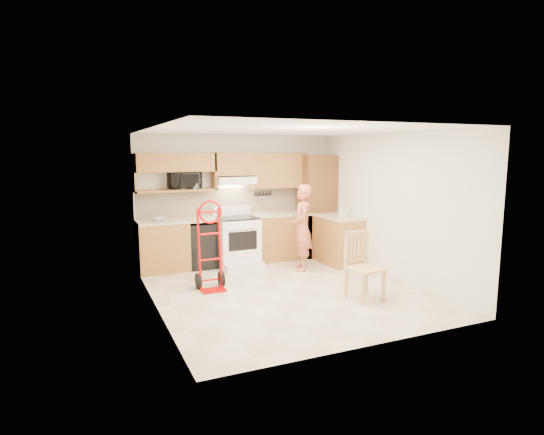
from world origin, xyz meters
TOP-DOWN VIEW (x-y plane):
  - floor at (0.00, 0.00)m, footprint 4.00×4.50m
  - ceiling at (0.00, 0.00)m, footprint 4.00×4.50m
  - wall_back at (0.00, 2.26)m, footprint 4.00×0.02m
  - wall_front at (0.00, -2.26)m, footprint 4.00×0.02m
  - wall_left at (-2.01, 0.00)m, footprint 0.02×4.50m
  - wall_right at (2.01, 0.00)m, footprint 0.02×4.50m
  - backsplash at (0.00, 2.23)m, footprint 3.92×0.03m
  - lower_cab_left at (-1.55, 1.95)m, footprint 0.90×0.60m
  - dishwasher at (-0.80, 1.95)m, footprint 0.60×0.60m
  - lower_cab_right at (0.83, 1.95)m, footprint 1.14×0.60m
  - countertop_left at (-1.25, 1.95)m, footprint 1.50×0.63m
  - countertop_right at (0.83, 1.95)m, footprint 1.14×0.63m
  - cab_return_right at (1.70, 1.15)m, footprint 0.60×1.00m
  - countertop_return at (1.70, 1.15)m, footprint 0.63×1.00m
  - pantry_tall at (1.65, 1.95)m, footprint 0.70×0.60m
  - upper_cab_left at (-1.25, 2.08)m, footprint 1.50×0.33m
  - upper_shelf_mw at (-1.25, 2.08)m, footprint 1.50×0.33m
  - upper_cab_center at (-0.12, 2.08)m, footprint 0.76×0.33m
  - upper_cab_right at (0.83, 2.08)m, footprint 1.14×0.33m
  - range_hood at (-0.12, 2.02)m, footprint 0.76×0.46m
  - knife_strip at (0.55, 2.21)m, footprint 0.40×0.05m
  - microwave at (-1.09, 2.08)m, footprint 0.59×0.42m
  - range at (-0.19, 1.67)m, footprint 0.76×1.00m
  - person at (0.82, 0.99)m, footprint 0.56×0.68m
  - hand_truck at (-1.05, 0.50)m, footprint 0.52×0.48m
  - dining_chair at (0.89, -0.88)m, footprint 0.49×0.53m
  - soap_bottle at (1.70, 1.02)m, footprint 0.10×0.11m
  - bowl at (-1.59, 1.95)m, footprint 0.25×0.25m

SIDE VIEW (x-z plane):
  - floor at x=0.00m, z-range -0.02..0.00m
  - dishwasher at x=-0.80m, z-range 0.00..0.85m
  - lower_cab_left at x=-1.55m, z-range 0.00..0.90m
  - lower_cab_right at x=0.83m, z-range 0.00..0.90m
  - cab_return_right at x=1.70m, z-range 0.00..0.90m
  - dining_chair at x=0.89m, z-range 0.00..1.01m
  - range at x=-0.19m, z-range 0.00..1.12m
  - hand_truck at x=-1.05m, z-range 0.00..1.29m
  - person at x=0.82m, z-range 0.00..1.59m
  - countertop_left at x=-1.25m, z-range 0.90..0.94m
  - countertop_right at x=0.83m, z-range 0.90..0.94m
  - countertop_return at x=1.70m, z-range 0.90..0.94m
  - bowl at x=-1.59m, z-range 0.94..1.00m
  - soap_bottle at x=1.70m, z-range 0.94..1.15m
  - pantry_tall at x=1.65m, z-range 0.00..2.10m
  - backsplash at x=0.00m, z-range 0.92..1.48m
  - knife_strip at x=0.55m, z-range 1.09..1.39m
  - wall_back at x=0.00m, z-range 0.00..2.50m
  - wall_front at x=0.00m, z-range 0.00..2.50m
  - wall_left at x=-2.01m, z-range 0.00..2.50m
  - wall_right at x=2.01m, z-range 0.00..2.50m
  - upper_shelf_mw at x=-1.25m, z-range 1.45..1.49m
  - range_hood at x=-0.12m, z-range 1.56..1.70m
  - microwave at x=-1.09m, z-range 1.49..1.81m
  - upper_cab_right at x=0.83m, z-range 1.45..2.15m
  - upper_cab_center at x=-0.12m, z-range 1.72..2.16m
  - upper_cab_left at x=-1.25m, z-range 1.81..2.15m
  - ceiling at x=0.00m, z-range 2.50..2.52m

